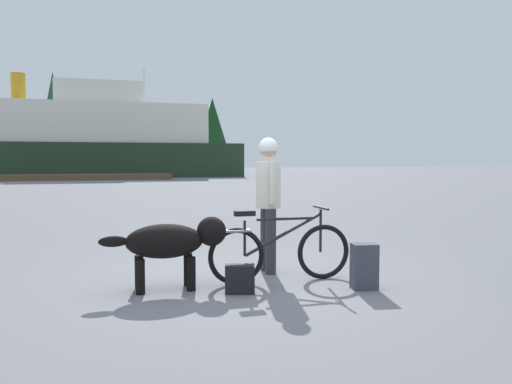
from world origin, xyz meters
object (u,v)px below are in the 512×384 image
Objects in this scene: bicycle at (280,251)px; backpack at (364,266)px; dog at (172,242)px; person_cyclist at (268,191)px; ferry_boat at (67,142)px; handbag_pannier at (240,279)px; sailboat_moored at (145,169)px.

bicycle reaches higher than backpack.
dog is at bearing 179.88° from bicycle.
dog is (-1.29, -0.54, -0.51)m from person_cyclist.
dog is 2.74× the size of backpack.
backpack is at bearing -54.60° from person_cyclist.
bicycle is at bearing 145.11° from backpack.
ferry_boat is at bearing 96.31° from dog.
backpack is 1.41m from handbag_pannier.
dog reaches higher than backpack.
dog is at bearing -92.99° from sailboat_moored.
bicycle is 0.06× the size of ferry_boat.
backpack is at bearing -8.48° from handbag_pannier.
person_cyclist is 0.06× the size of ferry_boat.
sailboat_moored is (0.94, 42.22, -0.51)m from person_cyclist.
dog reaches higher than handbag_pannier.
handbag_pannier is at bearing -123.58° from person_cyclist.
handbag_pannier is 43.15m from sailboat_moored.
backpack is at bearing -34.89° from bicycle.
ferry_boat is (-5.01, 39.48, 2.75)m from handbag_pannier.
ferry_boat is at bearing 97.24° from handbag_pannier.
person_cyclist is 1.23× the size of dog.
bicycle is 1.25× the size of dog.
backpack is at bearing -80.83° from ferry_boat.
sailboat_moored is at bearing 88.71° from bicycle.
bicycle is at bearing -0.12° from dog.
person_cyclist is at bearing -91.28° from sailboat_moored.
dog is at bearing 164.64° from backpack.
backpack is (2.08, -0.57, -0.28)m from dog.
sailboat_moored reaches higher than handbag_pannier.
bicycle is at bearing 32.03° from handbag_pannier.
sailboat_moored reaches higher than dog.
dog is 4.41× the size of handbag_pannier.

